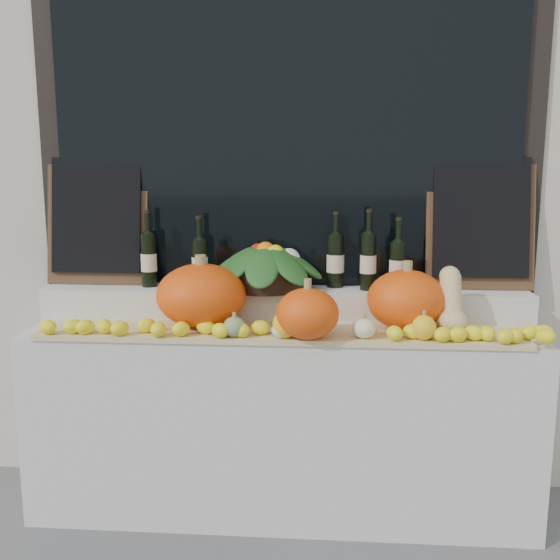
% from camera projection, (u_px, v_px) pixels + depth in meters
% --- Properties ---
extents(storefront_facade, '(7.00, 0.94, 4.50)m').
position_uv_depth(storefront_facade, '(291.00, 46.00, 3.32)').
color(storefront_facade, beige).
rests_on(storefront_facade, ground).
extents(display_sill, '(2.30, 0.55, 0.88)m').
position_uv_depth(display_sill, '(281.00, 419.00, 2.94)').
color(display_sill, silver).
rests_on(display_sill, ground).
extents(rear_tier, '(2.30, 0.25, 0.16)m').
position_uv_depth(rear_tier, '(283.00, 304.00, 2.99)').
color(rear_tier, silver).
rests_on(rear_tier, display_sill).
extents(straw_bedding, '(2.10, 0.32, 0.02)m').
position_uv_depth(straw_bedding, '(279.00, 333.00, 2.73)').
color(straw_bedding, tan).
rests_on(straw_bedding, display_sill).
extents(pumpkin_left, '(0.47, 0.47, 0.28)m').
position_uv_depth(pumpkin_left, '(201.00, 295.00, 2.78)').
color(pumpkin_left, '#FA540D').
rests_on(pumpkin_left, straw_bedding).
extents(pumpkin_right, '(0.38, 0.38, 0.26)m').
position_uv_depth(pumpkin_right, '(406.00, 300.00, 2.73)').
color(pumpkin_right, '#FA540D').
rests_on(pumpkin_right, straw_bedding).
extents(pumpkin_center, '(0.35, 0.35, 0.21)m').
position_uv_depth(pumpkin_center, '(307.00, 314.00, 2.58)').
color(pumpkin_center, '#FA540D').
rests_on(pumpkin_center, straw_bedding).
extents(butternut_squash, '(0.13, 0.20, 0.28)m').
position_uv_depth(butternut_squash, '(451.00, 304.00, 2.66)').
color(butternut_squash, '#D9C280').
rests_on(butternut_squash, straw_bedding).
extents(decorative_gourds, '(0.88, 0.12, 0.14)m').
position_uv_depth(decorative_gourds, '(321.00, 327.00, 2.60)').
color(decorative_gourds, '#2D5F1C').
rests_on(decorative_gourds, straw_bedding).
extents(lemon_heap, '(2.20, 0.16, 0.06)m').
position_uv_depth(lemon_heap, '(277.00, 330.00, 2.62)').
color(lemon_heap, '#FFF11A').
rests_on(lemon_heap, straw_bedding).
extents(produce_bowl, '(0.58, 0.58, 0.23)m').
position_uv_depth(produce_bowl, '(266.00, 266.00, 2.95)').
color(produce_bowl, black).
rests_on(produce_bowl, rear_tier).
extents(wine_bottle_far_left, '(0.08, 0.08, 0.37)m').
position_uv_depth(wine_bottle_far_left, '(149.00, 259.00, 2.99)').
color(wine_bottle_far_left, black).
rests_on(wine_bottle_far_left, rear_tier).
extents(wine_bottle_near_left, '(0.08, 0.08, 0.34)m').
position_uv_depth(wine_bottle_near_left, '(200.00, 263.00, 2.97)').
color(wine_bottle_near_left, black).
rests_on(wine_bottle_near_left, rear_tier).
extents(wine_bottle_tall, '(0.08, 0.08, 0.36)m').
position_uv_depth(wine_bottle_tall, '(335.00, 260.00, 2.99)').
color(wine_bottle_tall, black).
rests_on(wine_bottle_tall, rear_tier).
extents(wine_bottle_near_right, '(0.08, 0.08, 0.38)m').
position_uv_depth(wine_bottle_near_right, '(368.00, 261.00, 2.91)').
color(wine_bottle_near_right, black).
rests_on(wine_bottle_near_right, rear_tier).
extents(wine_bottle_far_right, '(0.08, 0.08, 0.34)m').
position_uv_depth(wine_bottle_far_right, '(397.00, 266.00, 2.88)').
color(wine_bottle_far_right, black).
rests_on(wine_bottle_far_right, rear_tier).
extents(chalkboard_left, '(0.50, 0.12, 0.62)m').
position_uv_depth(chalkboard_left, '(97.00, 218.00, 3.05)').
color(chalkboard_left, '#4C331E').
rests_on(chalkboard_left, rear_tier).
extents(chalkboard_right, '(0.50, 0.12, 0.62)m').
position_uv_depth(chalkboard_right, '(481.00, 221.00, 2.91)').
color(chalkboard_right, '#4C331E').
rests_on(chalkboard_right, rear_tier).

